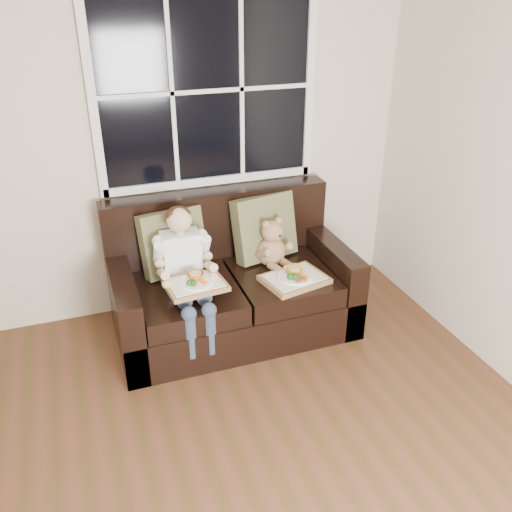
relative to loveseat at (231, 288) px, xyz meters
name	(u,v)px	position (x,y,z in m)	size (l,w,h in m)	color
room_walls	(178,284)	(-0.75, -2.02, 1.28)	(4.52, 5.02, 2.71)	beige
window_back	(207,91)	(0.00, 0.46, 1.34)	(1.62, 0.04, 1.37)	black
loveseat	(231,288)	(0.00, 0.00, 0.00)	(1.70, 0.92, 0.96)	black
pillow_left	(173,242)	(-0.38, 0.15, 0.37)	(0.50, 0.31, 0.47)	brown
pillow_right	(264,227)	(0.32, 0.15, 0.38)	(0.52, 0.32, 0.50)	brown
child	(185,263)	(-0.35, -0.12, 0.33)	(0.38, 0.59, 0.86)	white
teddy_bear	(272,246)	(0.33, 0.01, 0.29)	(0.26, 0.31, 0.38)	tan
tray_left	(196,284)	(-0.32, -0.29, 0.26)	(0.41, 0.33, 0.09)	#A37A4A
tray_right	(295,278)	(0.38, -0.29, 0.17)	(0.49, 0.41, 0.10)	#A37A4A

